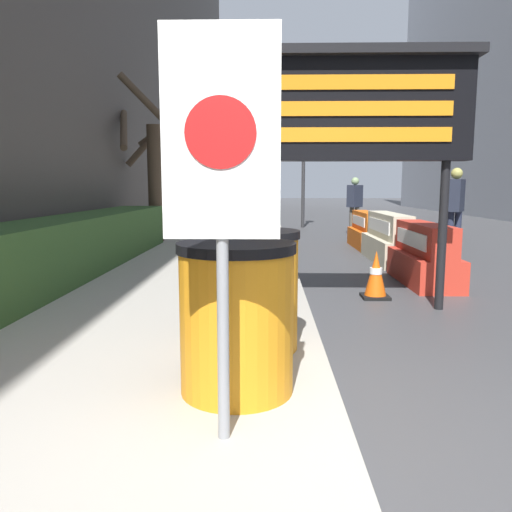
{
  "coord_description": "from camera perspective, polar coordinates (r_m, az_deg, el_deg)",
  "views": [
    {
      "loc": [
        -0.46,
        -2.34,
        1.42
      ],
      "look_at": [
        -0.65,
        6.42,
        0.2
      ],
      "focal_mm": 35.0,
      "sensor_mm": 36.0,
      "label": 1
    }
  ],
  "objects": [
    {
      "name": "pedestrian_worker",
      "position": [
        15.1,
        11.21,
        6.19
      ],
      "size": [
        0.5,
        0.5,
        1.69
      ],
      "rotation": [
        0.0,
        0.0,
        0.77
      ],
      "color": "#514C42",
      "rests_on": "ground_plane"
    },
    {
      "name": "bare_tree",
      "position": [
        12.02,
        -11.69,
        10.2
      ],
      "size": [
        1.82,
        1.81,
        3.68
      ],
      "color": "#4C3D2D",
      "rests_on": "sidewalk_left"
    },
    {
      "name": "jersey_barrier_cream",
      "position": [
        9.84,
        14.89,
        1.74
      ],
      "size": [
        0.63,
        2.14,
        0.92
      ],
      "color": "beige",
      "rests_on": "ground_plane"
    },
    {
      "name": "message_board",
      "position": [
        5.88,
        11.74,
        16.06
      ],
      "size": [
        2.59,
        0.36,
        2.92
      ],
      "color": "black",
      "rests_on": "ground_plane"
    },
    {
      "name": "jersey_barrier_red_striped",
      "position": [
        7.75,
        18.65,
        -0.12
      ],
      "size": [
        0.64,
        1.8,
        0.89
      ],
      "color": "red",
      "rests_on": "ground_plane"
    },
    {
      "name": "jersey_barrier_orange_far",
      "position": [
        11.98,
        12.43,
        2.72
      ],
      "size": [
        0.57,
        1.85,
        0.84
      ],
      "color": "orange",
      "rests_on": "ground_plane"
    },
    {
      "name": "barrel_drum_middle",
      "position": [
        3.94,
        -0.33,
        -3.84
      ],
      "size": [
        0.73,
        0.73,
        0.94
      ],
      "color": "orange",
      "rests_on": "sidewalk_left"
    },
    {
      "name": "pedestrian_passerby",
      "position": [
        11.71,
        21.82,
        5.69
      ],
      "size": [
        0.5,
        0.56,
        1.82
      ],
      "rotation": [
        0.0,
        0.0,
        4.14
      ],
      "color": "#23283D",
      "rests_on": "ground_plane"
    },
    {
      "name": "barrel_drum_foreground",
      "position": [
        3.11,
        -2.22,
        -7.04
      ],
      "size": [
        0.73,
        0.73,
        0.94
      ],
      "color": "orange",
      "rests_on": "sidewalk_left"
    },
    {
      "name": "warning_sign",
      "position": [
        2.4,
        -4.0,
        10.35
      ],
      "size": [
        0.56,
        0.08,
        2.02
      ],
      "color": "gray",
      "rests_on": "sidewalk_left"
    },
    {
      "name": "traffic_cone_near",
      "position": [
        6.55,
        13.53,
        -2.14
      ],
      "size": [
        0.34,
        0.34,
        0.61
      ],
      "color": "black",
      "rests_on": "ground_plane"
    },
    {
      "name": "traffic_light_near_curb",
      "position": [
        17.51,
        5.51,
        13.51
      ],
      "size": [
        0.28,
        0.44,
        4.34
      ],
      "color": "#2D2D30",
      "rests_on": "ground_plane"
    },
    {
      "name": "traffic_cone_mid",
      "position": [
        7.49,
        21.03,
        -1.33
      ],
      "size": [
        0.33,
        0.33,
        0.58
      ],
      "color": "black",
      "rests_on": "ground_plane"
    },
    {
      "name": "ground_plane",
      "position": [
        2.78,
        11.5,
        -23.05
      ],
      "size": [
        120.0,
        120.0,
        0.0
      ],
      "primitive_type": "plane",
      "color": "#3F3F42"
    },
    {
      "name": "hedge_strip",
      "position": [
        7.97,
        -19.68,
        1.31
      ],
      "size": [
        0.9,
        8.0,
        0.84
      ],
      "color": "#335628",
      "rests_on": "sidewalk_left"
    }
  ]
}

